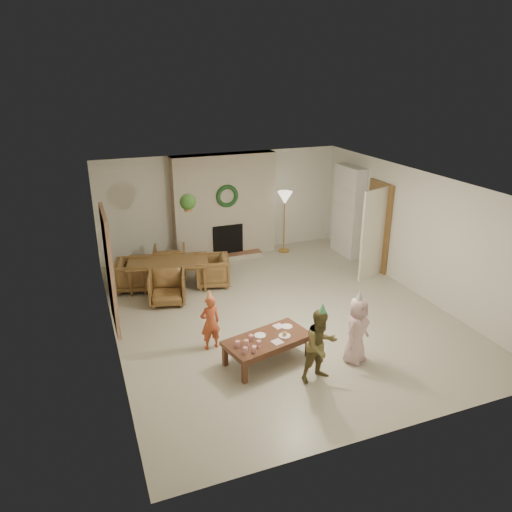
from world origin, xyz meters
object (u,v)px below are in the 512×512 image
child_red (210,323)px  dining_chair_far (170,260)px  dining_table (169,274)px  dining_chair_near (167,288)px  dining_chair_left (133,275)px  dining_chair_right (212,271)px  child_plaid (321,346)px  coffee_table_top (267,340)px  child_pink (357,330)px

child_red → dining_chair_far: bearing=-96.7°
dining_table → dining_chair_near: dining_chair_near is taller
dining_table → dining_chair_far: 0.73m
dining_table → dining_chair_far: dining_chair_far is taller
dining_chair_near → dining_chair_left: same height
dining_chair_far → dining_table: bearing=90.0°
dining_table → dining_chair_right: size_ratio=2.34×
child_red → child_plaid: 1.90m
dining_chair_right → child_red: bearing=-3.3°
dining_table → child_red: size_ratio=1.77×
dining_chair_right → coffee_table_top: dining_chair_right is taller
dining_chair_right → child_red: (-0.73, -2.42, 0.15)m
dining_chair_near → child_pink: (2.37, -3.09, 0.22)m
child_pink → dining_chair_right: bearing=80.9°
dining_chair_right → child_pink: (1.31, -3.59, 0.22)m
dining_chair_left → child_red: (0.88, -2.80, 0.15)m
dining_chair_left → dining_chair_right: bearing=-90.0°
child_red → child_plaid: (1.27, -1.40, 0.10)m
child_red → coffee_table_top: bearing=130.0°
dining_table → dining_chair_near: 0.73m
dining_chair_left → child_plaid: child_plaid is taller
dining_table → dining_chair_near: size_ratio=2.34×
coffee_table_top → child_red: size_ratio=1.43×
dining_chair_left → child_pink: size_ratio=0.65×
dining_chair_right → child_plaid: 3.87m
dining_chair_far → dining_chair_left: same height
dining_chair_far → dining_chair_left: 1.04m
dining_chair_left → coffee_table_top: bearing=-141.9°
dining_table → dining_chair_near: bearing=-90.0°
child_pink → dining_chair_near: bearing=98.3°
dining_chair_far → child_plaid: bearing=118.4°
dining_table → child_plaid: 4.29m
dining_table → child_red: bearing=-73.0°
dining_chair_left → coffee_table_top: dining_chair_left is taller
coffee_table_top → child_pink: size_ratio=1.24×
dining_chair_far → coffee_table_top: bearing=113.6°
dining_chair_left → child_red: 2.94m
dining_chair_near → child_red: size_ratio=0.76×
dining_chair_far → child_red: 3.35m
dining_chair_far → dining_chair_right: size_ratio=1.00×
child_red → dining_chair_right: bearing=-113.3°
coffee_table_top → dining_table: bearing=91.2°
dining_table → dining_chair_far: (0.17, 0.71, 0.03)m
child_red → child_pink: bearing=143.4°
child_plaid → coffee_table_top: bearing=120.3°
coffee_table_top → child_red: child_red is taller
child_pink → dining_table: bearing=90.9°
dining_chair_left → child_red: size_ratio=0.76×
dining_table → dining_chair_left: (-0.71, 0.17, 0.03)m
dining_chair_left → coffee_table_top: (1.60, -3.49, 0.06)m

